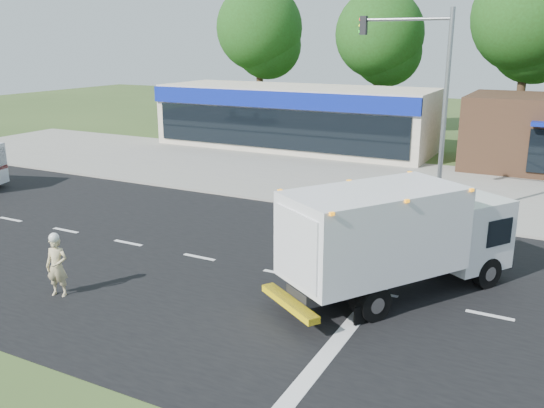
{
  "coord_description": "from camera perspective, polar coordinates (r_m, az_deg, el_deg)",
  "views": [
    {
      "loc": [
        7.22,
        -14.53,
        6.8
      ],
      "look_at": [
        -1.09,
        1.48,
        1.7
      ],
      "focal_mm": 38.0,
      "sensor_mm": 36.0,
      "label": 1
    }
  ],
  "objects": [
    {
      "name": "traffic_signal_pole",
      "position": [
        22.74,
        15.24,
        10.51
      ],
      "size": [
        3.51,
        0.25,
        8.0
      ],
      "color": "gray",
      "rests_on": "ground"
    },
    {
      "name": "lane_markings",
      "position": [
        15.94,
        3.15,
        -9.42
      ],
      "size": [
        55.2,
        7.0,
        0.01
      ],
      "color": "silver",
      "rests_on": "road_asphalt"
    },
    {
      "name": "ems_box_truck",
      "position": [
        15.93,
        12.21,
        -2.85
      ],
      "size": [
        5.72,
        7.11,
        3.14
      ],
      "rotation": [
        0.0,
        0.0,
        0.99
      ],
      "color": "black",
      "rests_on": "ground"
    },
    {
      "name": "sidewalk",
      "position": [
        24.79,
        9.44,
        -0.21
      ],
      "size": [
        60.0,
        2.4,
        0.12
      ],
      "primitive_type": "cube",
      "color": "gray",
      "rests_on": "ground"
    },
    {
      "name": "emergency_worker",
      "position": [
        16.91,
        -20.53,
        -5.69
      ],
      "size": [
        0.72,
        0.58,
        1.83
      ],
      "rotation": [
        0.0,
        0.0,
        0.3
      ],
      "color": "#C9B686",
      "rests_on": "ground"
    },
    {
      "name": "ground",
      "position": [
        17.59,
        0.95,
        -6.95
      ],
      "size": [
        120.0,
        120.0,
        0.0
      ],
      "primitive_type": "plane",
      "color": "#385123",
      "rests_on": "ground"
    },
    {
      "name": "road_asphalt",
      "position": [
        17.59,
        0.95,
        -6.94
      ],
      "size": [
        60.0,
        14.0,
        0.02
      ],
      "primitive_type": "cube",
      "color": "black",
      "rests_on": "ground"
    },
    {
      "name": "parking_apron",
      "position": [
        30.21,
        12.9,
        2.39
      ],
      "size": [
        60.0,
        9.0,
        0.02
      ],
      "primitive_type": "cube",
      "color": "gray",
      "rests_on": "ground"
    },
    {
      "name": "background_trees",
      "position": [
        43.45,
        17.42,
        15.87
      ],
      "size": [
        36.77,
        7.39,
        12.1
      ],
      "color": "#332114",
      "rests_on": "ground"
    },
    {
      "name": "retail_strip_mall",
      "position": [
        38.39,
        2.24,
        8.61
      ],
      "size": [
        18.0,
        6.2,
        4.0
      ],
      "color": "#BFB39E",
      "rests_on": "ground"
    }
  ]
}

